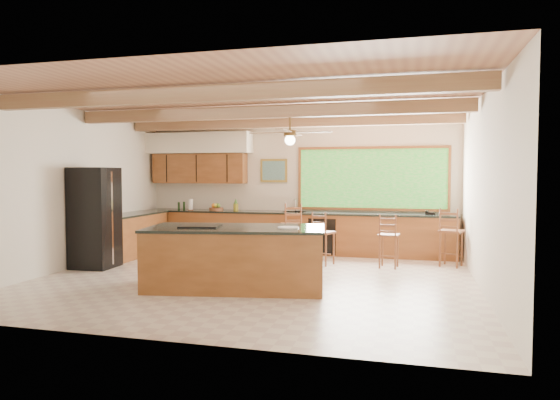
# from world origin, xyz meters

# --- Properties ---
(ground) EXTENTS (7.20, 7.20, 0.00)m
(ground) POSITION_xyz_m (0.00, 0.00, 0.00)
(ground) COLOR beige
(ground) RESTS_ON ground
(room_shell) EXTENTS (7.27, 6.54, 3.02)m
(room_shell) POSITION_xyz_m (-0.17, 0.65, 2.21)
(room_shell) COLOR beige
(room_shell) RESTS_ON ground
(counter_run) EXTENTS (7.12, 3.10, 1.22)m
(counter_run) POSITION_xyz_m (-0.82, 2.52, 0.46)
(counter_run) COLOR brown
(counter_run) RESTS_ON ground
(island) EXTENTS (2.91, 1.74, 0.97)m
(island) POSITION_xyz_m (-0.07, -0.70, 0.48)
(island) COLOR brown
(island) RESTS_ON ground
(refrigerator) EXTENTS (0.77, 0.75, 1.89)m
(refrigerator) POSITION_xyz_m (-3.22, 0.20, 0.95)
(refrigerator) COLOR black
(refrigerator) RESTS_ON ground
(bar_stool_a) EXTENTS (0.55, 0.55, 1.16)m
(bar_stool_a) POSITION_xyz_m (0.10, 2.24, 0.69)
(bar_stool_a) COLOR brown
(bar_stool_a) RESTS_ON ground
(bar_stool_b) EXTENTS (0.49, 0.49, 1.05)m
(bar_stool_b) POSITION_xyz_m (0.90, 1.54, 0.62)
(bar_stool_b) COLOR brown
(bar_stool_b) RESTS_ON ground
(bar_stool_c) EXTENTS (0.41, 0.41, 1.03)m
(bar_stool_c) POSITION_xyz_m (2.15, 1.55, 0.61)
(bar_stool_c) COLOR brown
(bar_stool_c) RESTS_ON ground
(bar_stool_d) EXTENTS (0.52, 0.52, 1.13)m
(bar_stool_d) POSITION_xyz_m (3.30, 1.99, 0.67)
(bar_stool_d) COLOR brown
(bar_stool_d) RESTS_ON ground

